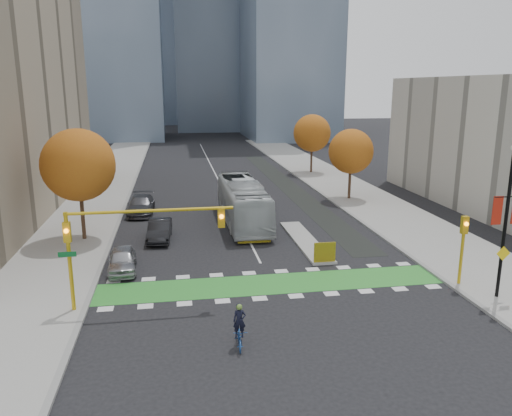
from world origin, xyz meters
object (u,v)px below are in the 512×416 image
object	(u,v)px
hazard_board	(325,252)
cyclist	(240,332)
tree_east_far	(312,133)
banner_lamppost	(506,216)
traffic_signal_east	(463,240)
bus	(243,202)
tree_west	(78,165)
parked_car_b	(160,230)
tree_east_near	(351,151)
parked_car_c	(141,205)
traffic_signal_west	(122,233)
parked_car_a	(122,260)

from	to	relation	value
hazard_board	cyclist	world-z (taller)	cyclist
tree_east_far	banner_lamppost	bearing A→B (deg)	-91.41
traffic_signal_east	bus	bearing A→B (deg)	123.47
tree_west	parked_car_b	xyz separation A→B (m)	(5.50, -0.76, -4.87)
hazard_board	tree_east_near	distance (m)	19.93
tree_east_near	traffic_signal_east	world-z (taller)	tree_east_near
banner_lamppost	cyclist	bearing A→B (deg)	-169.12
tree_east_far	hazard_board	bearing A→B (deg)	-104.12
hazard_board	parked_car_c	size ratio (longest dim) A/B	0.25
tree_west	parked_car_b	size ratio (longest dim) A/B	1.81
traffic_signal_west	parked_car_a	bearing A→B (deg)	97.10
bus	parked_car_c	distance (m)	9.71
traffic_signal_east	cyclist	xyz separation A→B (m)	(-13.22, -4.73, -2.07)
tree_east_far	bus	xyz separation A→B (m)	(-12.26, -22.99, -3.47)
tree_west	parked_car_a	bearing A→B (deg)	-64.01
hazard_board	bus	world-z (taller)	bus
parked_car_c	parked_car_a	bearing A→B (deg)	-89.29
bus	banner_lamppost	bearing A→B (deg)	-57.46
tree_east_far	parked_car_b	size ratio (longest dim) A/B	1.69
bus	traffic_signal_west	bearing A→B (deg)	-117.97
tree_east_far	cyclist	xyz separation A→B (m)	(-15.22, -43.24, -4.58)
tree_east_far	bus	distance (m)	26.29
traffic_signal_east	banner_lamppost	bearing A→B (deg)	-63.39
tree_east_near	banner_lamppost	distance (m)	24.51
traffic_signal_east	traffic_signal_west	bearing A→B (deg)	-179.99
tree_east_near	parked_car_b	xyz separation A→B (m)	(-18.50, -10.76, -4.12)
parked_car_a	parked_car_b	distance (m)	6.52
banner_lamppost	parked_car_a	size ratio (longest dim) A/B	1.99
traffic_signal_east	hazard_board	bearing A→B (deg)	144.08
parked_car_a	traffic_signal_east	bearing A→B (deg)	-19.53
bus	parked_car_c	xyz separation A→B (m)	(-8.56, 4.48, -0.97)
tree_east_near	bus	bearing A→B (deg)	-149.25
traffic_signal_west	hazard_board	bearing A→B (deg)	21.55
banner_lamppost	parked_car_b	distance (m)	22.97
traffic_signal_east	cyclist	size ratio (longest dim) A/B	2.07
traffic_signal_west	parked_car_c	size ratio (longest dim) A/B	1.55
traffic_signal_east	tree_east_far	bearing A→B (deg)	87.03
bus	parked_car_a	bearing A→B (deg)	-131.98
hazard_board	bus	distance (m)	11.48
tree_east_near	tree_east_far	world-z (taller)	tree_east_far
tree_east_near	parked_car_c	xyz separation A→B (m)	(-20.31, -2.51, -4.07)
tree_west	parked_car_b	distance (m)	7.38
tree_east_near	traffic_signal_east	xyz separation A→B (m)	(-1.50, -22.51, -2.13)
traffic_signal_west	tree_east_near	bearing A→B (deg)	48.48
tree_east_near	banner_lamppost	world-z (taller)	banner_lamppost
parked_car_c	traffic_signal_east	bearing A→B (deg)	-44.79
parked_car_a	tree_east_far	bearing A→B (deg)	54.07
tree_east_near	banner_lamppost	size ratio (longest dim) A/B	0.85
hazard_board	tree_east_far	world-z (taller)	tree_east_far
parked_car_a	parked_car_b	xyz separation A→B (m)	(2.13, 6.16, 0.04)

